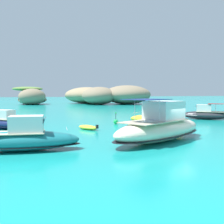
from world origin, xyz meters
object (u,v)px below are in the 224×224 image
(motorboat_charcoal, at_px, (206,114))
(channel_buoy, at_px, (116,121))
(motorboat_navy, at_px, (7,123))
(motorboat_teal, at_px, (21,139))
(motorboat_cream, at_px, (161,128))
(islet_large, at_px, (110,95))
(islet_small, at_px, (31,97))
(motorboat_yellow, at_px, (156,119))
(dinghy_tender, at_px, (88,127))

(motorboat_charcoal, distance_m, channel_buoy, 13.95)
(motorboat_navy, bearing_deg, motorboat_teal, -85.59)
(motorboat_teal, height_order, motorboat_charcoal, motorboat_teal)
(motorboat_navy, relative_size, channel_buoy, 4.23)
(motorboat_cream, bearing_deg, islet_large, 73.45)
(islet_small, bearing_deg, motorboat_cream, -86.59)
(motorboat_yellow, relative_size, motorboat_teal, 0.94)
(islet_large, bearing_deg, dinghy_tender, -111.84)
(dinghy_tender, height_order, channel_buoy, channel_buoy)
(channel_buoy, bearing_deg, motorboat_cream, -94.20)
(islet_large, distance_m, motorboat_cream, 69.12)
(islet_small, xyz_separation_m, dinghy_tender, (0.73, -62.01, -2.02))
(islet_small, relative_size, dinghy_tender, 5.20)
(motorboat_teal, bearing_deg, dinghy_tender, 51.76)
(motorboat_yellow, bearing_deg, motorboat_cream, -117.09)
(motorboat_cream, xyz_separation_m, channel_buoy, (0.88, 11.94, -0.70))
(motorboat_teal, relative_size, motorboat_charcoal, 1.18)
(islet_small, height_order, motorboat_cream, islet_small)
(dinghy_tender, bearing_deg, motorboat_yellow, 5.14)
(motorboat_cream, bearing_deg, motorboat_navy, 133.65)
(motorboat_charcoal, distance_m, dinghy_tender, 18.83)
(motorboat_charcoal, relative_size, dinghy_tender, 2.38)
(motorboat_yellow, relative_size, channel_buoy, 5.03)
(motorboat_teal, xyz_separation_m, channel_buoy, (11.16, 12.10, -0.42))
(motorboat_navy, bearing_deg, islet_large, 60.46)
(motorboat_yellow, xyz_separation_m, motorboat_teal, (-14.99, -9.38, 0.03))
(islet_large, relative_size, islet_small, 2.08)
(motorboat_cream, bearing_deg, motorboat_teal, -179.08)
(islet_large, distance_m, motorboat_yellow, 59.00)
(motorboat_yellow, bearing_deg, motorboat_navy, 170.97)
(motorboat_charcoal, height_order, dinghy_tender, motorboat_charcoal)
(motorboat_navy, relative_size, motorboat_cream, 0.58)
(motorboat_cream, relative_size, dinghy_tender, 3.81)
(islet_small, bearing_deg, motorboat_navy, -96.79)
(islet_large, height_order, channel_buoy, islet_large)
(islet_large, bearing_deg, channel_buoy, -109.10)
(motorboat_charcoal, bearing_deg, motorboat_yellow, -158.71)
(motorboat_charcoal, xyz_separation_m, channel_buoy, (-13.89, -1.19, -0.36))
(motorboat_cream, bearing_deg, channel_buoy, 85.80)
(islet_large, relative_size, motorboat_charcoal, 4.55)
(motorboat_yellow, bearing_deg, dinghy_tender, -174.86)
(motorboat_teal, relative_size, motorboat_cream, 0.74)
(motorboat_navy, distance_m, motorboat_charcoal, 26.00)
(motorboat_yellow, xyz_separation_m, motorboat_charcoal, (10.06, 3.92, -0.03))
(dinghy_tender, bearing_deg, motorboat_teal, -128.24)
(motorboat_teal, height_order, dinghy_tender, motorboat_teal)
(motorboat_teal, relative_size, dinghy_tender, 2.81)
(motorboat_navy, xyz_separation_m, motorboat_teal, (0.92, -11.90, 0.10))
(islet_small, height_order, motorboat_navy, islet_small)
(motorboat_navy, distance_m, motorboat_teal, 11.94)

